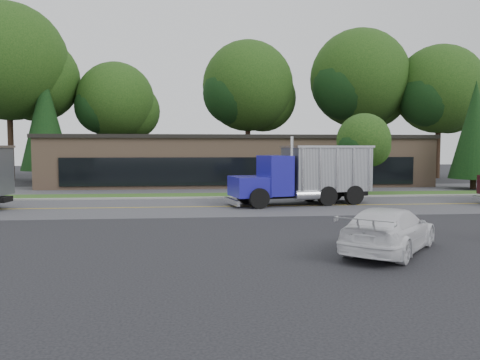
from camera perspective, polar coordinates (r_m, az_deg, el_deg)
The scene contains 17 objects.
ground at distance 17.01m, azimuth 0.14°, elevation -7.11°, with size 140.00×140.00×0.00m, color #2F2F34.
road at distance 25.87m, azimuth -1.77°, elevation -3.28°, with size 60.00×8.00×0.02m, color #5C5C62.
center_line at distance 25.87m, azimuth -1.77°, elevation -3.28°, with size 60.00×0.12×0.01m, color gold.
curb at distance 30.04m, azimuth -2.28°, elevation -2.27°, with size 60.00×0.30×0.12m, color #9E9E99.
grass_verge at distance 31.82m, azimuth -2.45°, elevation -1.91°, with size 60.00×3.40×0.03m, color #2A4C1A.
far_parking at distance 36.79m, azimuth -2.85°, elevation -1.11°, with size 60.00×7.00×0.02m, color #5C5C62.
strip_mall at distance 42.78m, azimuth -0.53°, elevation 2.29°, with size 32.00×12.00×4.00m, color #9A785E.
tree_far_a at distance 52.64m, azimuth -26.16°, elevation 12.19°, with size 12.24×11.52×17.46m.
tree_far_b at distance 51.58m, azimuth -14.74°, elevation 8.89°, with size 8.56×8.06×12.21m.
tree_far_c at distance 51.43m, azimuth 1.13°, elevation 10.85°, with size 10.34×9.73×14.74m.
tree_far_d at distance 53.28m, azimuth 14.46°, elevation 11.34°, with size 11.20×10.55×15.98m.
tree_far_e at distance 54.53m, azimuth 23.20°, elevation 9.66°, with size 9.84×9.26×14.04m.
evergreen_left at distance 48.85m, azimuth -22.66°, elevation 6.72°, with size 4.69×4.69×10.66m.
evergreen_right at distance 40.82m, azimuth 26.72°, elevation 5.49°, with size 3.72×3.72×8.46m.
tree_verge at distance 33.74m, azimuth 14.90°, elevation 4.39°, with size 3.95×3.72×5.64m.
dump_truck_blue at distance 27.18m, azimuth 8.35°, elevation 0.85°, with size 8.40×4.18×3.36m.
rally_car at distance 15.42m, azimuth 17.70°, elevation -5.80°, with size 1.97×4.85×1.41m, color white.
Camera 1 is at (-1.60, -16.61, 3.28)m, focal length 35.00 mm.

